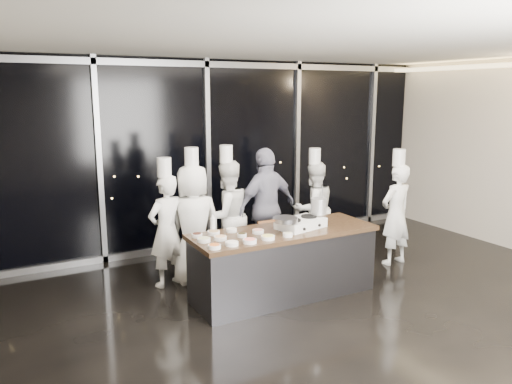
% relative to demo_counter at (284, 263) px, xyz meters
% --- Properties ---
extents(ground, '(9.00, 9.00, 0.00)m').
position_rel_demo_counter_xyz_m(ground, '(0.00, -0.90, -0.45)').
color(ground, black).
rests_on(ground, ground).
extents(room_shell, '(9.02, 7.02, 3.21)m').
position_rel_demo_counter_xyz_m(room_shell, '(0.18, -0.90, 1.79)').
color(room_shell, beige).
rests_on(room_shell, ground).
extents(window_wall, '(8.90, 0.11, 3.20)m').
position_rel_demo_counter_xyz_m(window_wall, '(0.00, 2.53, 1.14)').
color(window_wall, black).
rests_on(window_wall, ground).
extents(demo_counter, '(2.46, 0.86, 0.90)m').
position_rel_demo_counter_xyz_m(demo_counter, '(0.00, 0.00, 0.00)').
color(demo_counter, '#39393E').
rests_on(demo_counter, ground).
extents(stove, '(0.69, 0.51, 0.14)m').
position_rel_demo_counter_xyz_m(stove, '(0.25, -0.02, 0.51)').
color(stove, silver).
rests_on(stove, demo_counter).
extents(frying_pan, '(0.58, 0.38, 0.05)m').
position_rel_demo_counter_xyz_m(frying_pan, '(-0.05, -0.10, 0.61)').
color(frying_pan, gray).
rests_on(frying_pan, stove).
extents(stock_pot, '(0.25, 0.25, 0.21)m').
position_rel_demo_counter_xyz_m(stock_pot, '(0.57, 0.04, 0.69)').
color(stock_pot, '#BCBCBE').
rests_on(stock_pot, stove).
extents(prep_bowls, '(1.14, 0.69, 0.05)m').
position_rel_demo_counter_xyz_m(prep_bowls, '(-0.75, -0.07, 0.47)').
color(prep_bowls, white).
rests_on(prep_bowls, demo_counter).
extents(squeeze_bottle, '(0.07, 0.07, 0.24)m').
position_rel_demo_counter_xyz_m(squeeze_bottle, '(-0.85, 0.34, 0.56)').
color(squeeze_bottle, silver).
rests_on(squeeze_bottle, demo_counter).
extents(chef_far_left, '(0.66, 0.54, 1.79)m').
position_rel_demo_counter_xyz_m(chef_far_left, '(-1.22, 1.09, 0.35)').
color(chef_far_left, white).
rests_on(chef_far_left, ground).
extents(chef_left, '(0.83, 0.55, 1.92)m').
position_rel_demo_counter_xyz_m(chef_left, '(-0.85, 1.04, 0.40)').
color(chef_left, white).
rests_on(chef_left, ground).
extents(chef_center, '(0.87, 0.71, 1.90)m').
position_rel_demo_counter_xyz_m(chef_center, '(-0.22, 1.27, 0.39)').
color(chef_center, white).
rests_on(chef_center, ground).
extents(guest, '(1.14, 0.65, 1.84)m').
position_rel_demo_counter_xyz_m(guest, '(0.39, 1.16, 0.47)').
color(guest, '#131334').
rests_on(guest, ground).
extents(chef_right, '(0.75, 0.59, 1.77)m').
position_rel_demo_counter_xyz_m(chef_right, '(1.34, 1.26, 0.33)').
color(chef_right, white).
rests_on(chef_right, ground).
extents(chef_side, '(0.61, 0.43, 1.81)m').
position_rel_demo_counter_xyz_m(chef_side, '(2.20, 0.27, 0.36)').
color(chef_side, white).
rests_on(chef_side, ground).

